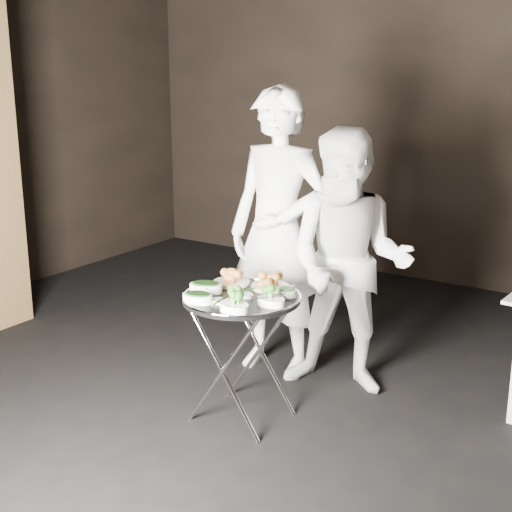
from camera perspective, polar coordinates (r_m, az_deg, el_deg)
The scene contains 16 objects.
floor at distance 4.25m, azimuth -5.29°, elevation -13.64°, with size 6.00×7.00×0.05m, color black.
wall_back at distance 6.85m, azimuth 13.30°, elevation 10.47°, with size 6.00×0.05×3.00m, color black.
tray_stand at distance 4.14m, azimuth -1.15°, elevation -7.66°, with size 0.50×0.42×0.74m.
serving_tray at distance 4.02m, azimuth -1.17°, elevation -3.33°, with size 0.68×0.68×0.04m.
potato_plate_a at distance 4.22m, azimuth -1.97°, elevation -1.81°, with size 0.22×0.22×0.08m.
potato_plate_b at distance 4.14m, azimuth 1.15°, elevation -2.14°, with size 0.22×0.22×0.08m.
greens_bowl at distance 4.01m, azimuth 2.49°, elevation -2.83°, with size 0.11×0.11×0.06m.
asparagus_plate_a at distance 4.02m, azimuth -1.13°, elevation -2.98°, with size 0.18×0.13×0.03m.
asparagus_plate_b at distance 3.91m, azimuth -2.70°, elevation -3.56°, with size 0.17×0.12×0.03m.
spinach_bowl_a at distance 4.08m, azimuth -4.04°, elevation -2.43°, with size 0.22×0.19×0.08m.
spinach_bowl_b at distance 3.92m, azimuth -4.70°, elevation -3.26°, with size 0.19×0.14×0.07m.
broccoli_bowl_a at distance 3.86m, azimuth 1.21°, elevation -3.54°, with size 0.16×0.12×0.07m.
broccoli_bowl_b at distance 3.76m, azimuth -1.76°, elevation -3.99°, with size 0.20×0.16×0.07m.
serving_utensils at distance 4.05m, azimuth -0.44°, elevation -2.39°, with size 0.57×0.40×0.01m.
waiter_left at distance 4.63m, azimuth 1.76°, elevation 1.79°, with size 0.69×0.45×1.89m, color white.
waiter_right at distance 4.41m, azimuth 7.43°, elevation -0.60°, with size 0.81×0.63×1.66m, color white.
Camera 1 is at (2.35, -2.89, 2.02)m, focal length 50.00 mm.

